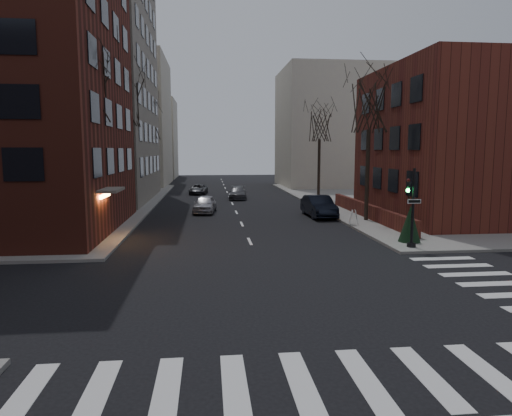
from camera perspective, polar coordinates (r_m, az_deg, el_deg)
The scene contains 21 objects.
ground at distance 13.98m, azimuth 3.84°, elevation -13.96°, with size 160.00×160.00×0.00m, color black.
building_left_tan at distance 49.90m, azimuth -24.20°, elevation 16.98°, with size 18.00×18.00×28.00m, color gray.
building_right_brick at distance 36.96m, azimuth 24.71°, elevation 7.30°, with size 12.00×14.00×11.00m, color #5D251B.
low_wall_right at distance 34.16m, azimuth 13.83°, elevation -0.35°, with size 0.35×16.00×1.00m, color #5D251B.
building_distant_la at distance 69.13m, azimuth -16.90°, elevation 10.24°, with size 14.00×16.00×18.00m, color #B9AD9C.
building_distant_ra at distance 65.23m, azimuth 9.47°, elevation 9.77°, with size 14.00×14.00×16.00m, color #B9AD9C.
building_distant_lb at distance 85.53m, azimuth -13.37°, elevation 8.39°, with size 10.00×12.00×14.00m, color #B9AD9C.
traffic_signal at distance 24.30m, azimuth 18.87°, elevation -0.57°, with size 0.76×0.44×4.00m.
tree_left_a at distance 27.83m, azimuth -20.16°, elevation 13.88°, with size 4.18×4.18×10.26m.
tree_left_b at distance 39.57m, azimuth -15.89°, elevation 12.60°, with size 4.40×4.40×10.80m.
tree_left_c at distance 53.32m, azimuth -13.27°, elevation 10.28°, with size 3.96×3.96×9.72m.
tree_right_a at distance 32.89m, azimuth 13.99°, elevation 12.25°, with size 3.96×3.96×9.72m.
tree_right_b at distance 46.25m, azimuth 7.96°, elevation 10.34°, with size 3.74×3.74×9.18m.
streetlamp_near at distance 35.34m, azimuth -15.76°, elevation 5.67°, with size 0.36×0.36×6.28m.
streetlamp_far at distance 55.16m, azimuth -12.27°, elevation 6.26°, with size 0.36×0.36×6.28m.
parked_sedan at distance 34.88m, azimuth 7.85°, elevation 0.22°, with size 1.72×4.94×1.63m, color black.
car_lane_silver at distance 37.14m, azimuth -6.43°, elevation 0.50°, with size 1.66×4.13×1.41m, color #A7A7AC.
car_lane_gray at distance 47.28m, azimuth -2.28°, elevation 1.90°, with size 1.77×4.35×1.26m, color #414247.
car_lane_far at distance 52.91m, azimuth -7.21°, elevation 2.35°, with size 1.87×4.05×1.12m, color #3C3D41.
sandwich_board at distance 30.85m, azimuth 12.11°, elevation -1.12°, with size 0.44×0.61×0.98m, color silver.
evergreen_shrub at distance 25.79m, azimuth 18.68°, elevation -1.89°, with size 1.17×1.17×1.95m, color #16321A.
Camera 1 is at (-2.27, -12.83, 5.06)m, focal length 32.00 mm.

